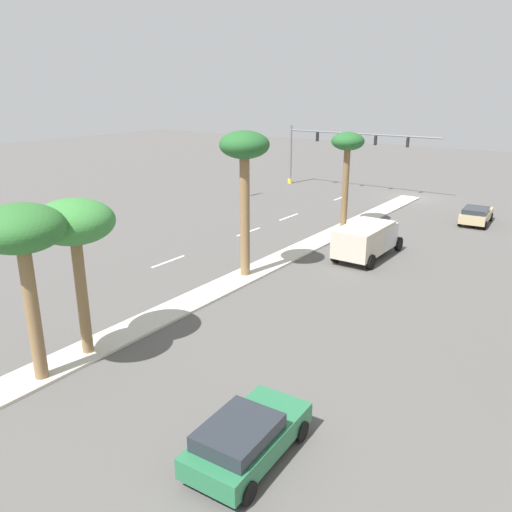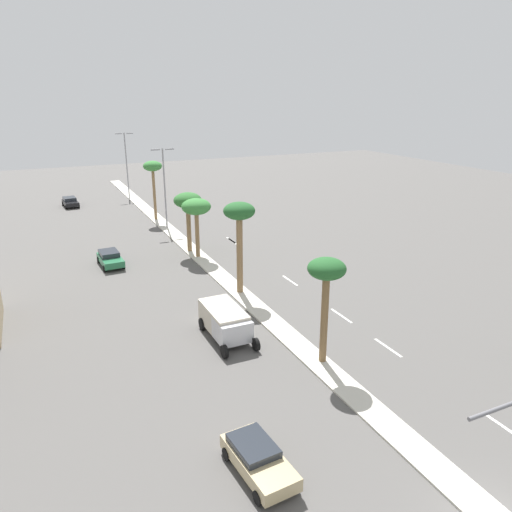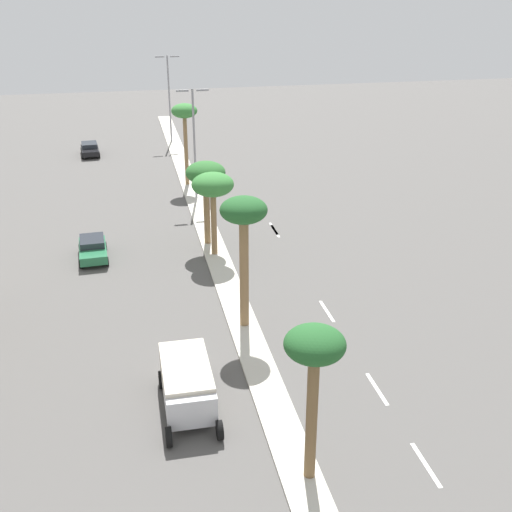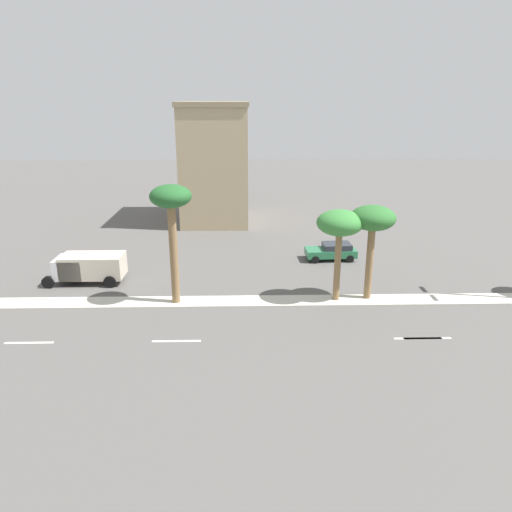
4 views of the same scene
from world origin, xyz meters
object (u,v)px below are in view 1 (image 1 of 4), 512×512
(traffic_signal_gantry, at_px, (329,148))
(palm_tree_trailing, at_px, (21,235))
(palm_tree_front, at_px, (74,226))
(box_truck, at_px, (367,238))
(sedan_tan_far, at_px, (476,214))
(palm_tree_inboard, at_px, (244,156))
(sedan_green_front, at_px, (246,437))
(directional_road_sign, at_px, (244,175))
(palm_tree_outboard, at_px, (347,148))

(traffic_signal_gantry, relative_size, palm_tree_trailing, 2.53)
(palm_tree_front, distance_m, box_truck, 19.03)
(sedan_tan_far, bearing_deg, box_truck, 74.54)
(palm_tree_inboard, distance_m, sedan_green_front, 16.38)
(box_truck, bearing_deg, traffic_signal_gantry, -55.90)
(traffic_signal_gantry, xyz_separation_m, palm_tree_inboard, (-8.96, 26.63, 2.58))
(palm_tree_trailing, bearing_deg, directional_road_sign, -66.04)
(palm_tree_inboard, bearing_deg, sedan_green_front, 126.81)
(traffic_signal_gantry, bearing_deg, box_truck, 124.10)
(sedan_tan_far, bearing_deg, sedan_green_front, 92.54)
(traffic_signal_gantry, height_order, palm_tree_outboard, palm_tree_outboard)
(palm_tree_outboard, distance_m, sedan_green_front, 27.37)
(sedan_tan_far, xyz_separation_m, box_truck, (3.53, 12.77, 0.50))
(directional_road_sign, bearing_deg, palm_tree_outboard, 159.70)
(palm_tree_outboard, height_order, palm_tree_inboard, palm_tree_inboard)
(sedan_green_front, bearing_deg, box_truck, -75.68)
(directional_road_sign, xyz_separation_m, box_truck, (-17.51, 10.58, -0.90))
(traffic_signal_gantry, relative_size, box_truck, 2.86)
(palm_tree_outboard, bearing_deg, sedan_tan_far, -138.61)
(traffic_signal_gantry, distance_m, sedan_tan_far, 18.26)
(directional_road_sign, distance_m, palm_tree_outboard, 14.45)
(traffic_signal_gantry, xyz_separation_m, sedan_tan_far, (-16.67, 6.62, -3.46))
(palm_tree_inboard, relative_size, palm_tree_front, 1.28)
(palm_tree_outboard, bearing_deg, traffic_signal_gantry, -57.52)
(box_truck, bearing_deg, palm_tree_inboard, 60.01)
(directional_road_sign, bearing_deg, sedan_green_front, 126.82)
(traffic_signal_gantry, bearing_deg, palm_tree_front, 103.72)
(palm_tree_trailing, height_order, sedan_green_front, palm_tree_trailing)
(palm_tree_front, bearing_deg, box_truck, -102.34)
(sedan_green_front, bearing_deg, palm_tree_trailing, 6.12)
(palm_tree_front, distance_m, sedan_green_front, 10.12)
(palm_tree_outboard, height_order, sedan_tan_far, palm_tree_outboard)
(palm_tree_front, xyz_separation_m, sedan_tan_far, (-7.50, -30.92, -4.62))
(palm_tree_trailing, xyz_separation_m, box_truck, (-3.76, -20.36, -4.32))
(sedan_tan_far, distance_m, box_truck, 13.26)
(traffic_signal_gantry, relative_size, directional_road_sign, 5.42)
(palm_tree_front, bearing_deg, palm_tree_outboard, -88.87)
(palm_tree_inboard, distance_m, palm_tree_trailing, 13.20)
(directional_road_sign, distance_m, palm_tree_front, 31.92)
(palm_tree_outboard, relative_size, palm_tree_inboard, 0.88)
(palm_tree_outboard, distance_m, sedan_tan_far, 11.86)
(palm_tree_trailing, bearing_deg, sedan_green_front, -173.88)
(palm_tree_outboard, xyz_separation_m, palm_tree_trailing, (-0.69, 26.10, -0.43))
(traffic_signal_gantry, relative_size, sedan_green_front, 3.79)
(palm_tree_outboard, xyz_separation_m, sedan_green_front, (-9.40, 25.17, -5.23))
(palm_tree_outboard, bearing_deg, box_truck, 127.71)
(traffic_signal_gantry, height_order, sedan_green_front, traffic_signal_gantry)
(palm_tree_trailing, height_order, box_truck, palm_tree_trailing)
(palm_tree_front, bearing_deg, directional_road_sign, -64.77)
(palm_tree_front, distance_m, palm_tree_trailing, 2.23)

